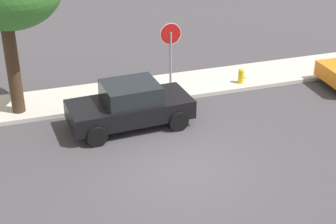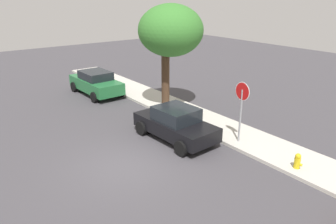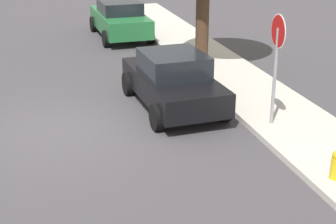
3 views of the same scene
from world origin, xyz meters
name	(u,v)px [view 1 (image 1 of 3)]	position (x,y,z in m)	size (l,w,h in m)	color
ground_plane	(181,167)	(0.00, 0.00, 0.00)	(60.00, 60.00, 0.00)	#423F44
sidewalk_curb	(132,92)	(0.00, 5.27, 0.07)	(32.00, 2.23, 0.14)	beige
stop_sign	(171,47)	(1.30, 4.71, 1.87)	(0.77, 0.08, 2.73)	gray
parked_car_black	(130,105)	(-0.70, 2.86, 0.74)	(4.01, 2.11, 1.48)	black
fire_hydrant	(241,77)	(4.11, 4.64, 0.36)	(0.30, 0.22, 0.72)	gold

